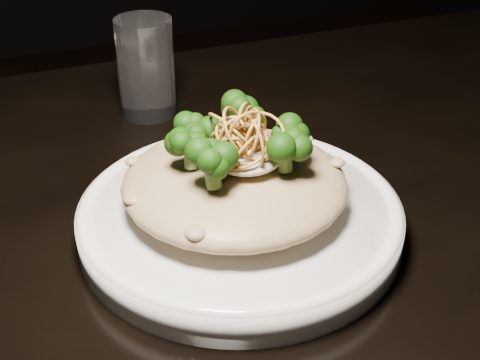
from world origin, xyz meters
name	(u,v)px	position (x,y,z in m)	size (l,w,h in m)	color
table	(281,261)	(0.00, 0.00, 0.67)	(1.10, 0.80, 0.75)	black
plate	(240,219)	(-0.06, -0.04, 0.76)	(0.28, 0.28, 0.03)	white
risotto	(235,183)	(-0.07, -0.04, 0.80)	(0.19, 0.19, 0.04)	brown
broccoli	(234,137)	(-0.07, -0.04, 0.84)	(0.12, 0.12, 0.04)	black
cheese	(246,155)	(-0.06, -0.05, 0.83)	(0.06, 0.06, 0.02)	silver
shallots	(242,128)	(-0.06, -0.04, 0.86)	(0.05, 0.05, 0.03)	brown
drinking_glass	(146,68)	(-0.07, 0.22, 0.81)	(0.07, 0.07, 0.11)	silver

